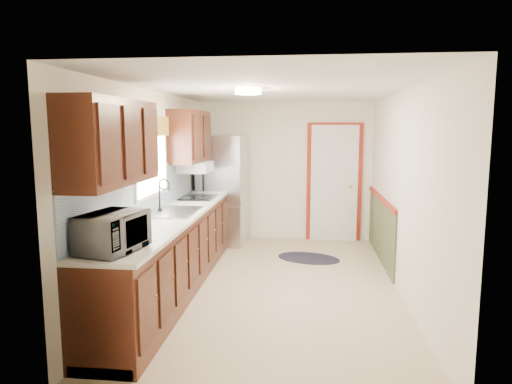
# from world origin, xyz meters

# --- Properties ---
(room_shell) EXTENTS (3.20, 5.20, 2.52)m
(room_shell) POSITION_xyz_m (0.00, 0.00, 1.20)
(room_shell) COLOR tan
(room_shell) RESTS_ON ground
(kitchen_run) EXTENTS (0.63, 4.00, 2.20)m
(kitchen_run) POSITION_xyz_m (-1.24, -0.29, 0.81)
(kitchen_run) COLOR #37160C
(kitchen_run) RESTS_ON ground
(back_wall_trim) EXTENTS (1.12, 2.30, 2.08)m
(back_wall_trim) POSITION_xyz_m (0.99, 2.21, 0.89)
(back_wall_trim) COLOR maroon
(back_wall_trim) RESTS_ON ground
(ceiling_fixture) EXTENTS (0.30, 0.30, 0.06)m
(ceiling_fixture) POSITION_xyz_m (-0.30, -0.20, 2.36)
(ceiling_fixture) COLOR #FFD88C
(ceiling_fixture) RESTS_ON room_shell
(microwave) EXTENTS (0.41, 0.62, 0.39)m
(microwave) POSITION_xyz_m (-1.20, -1.95, 1.14)
(microwave) COLOR white
(microwave) RESTS_ON kitchen_run
(refrigerator) EXTENTS (0.81, 0.79, 1.83)m
(refrigerator) POSITION_xyz_m (-1.02, 2.05, 0.91)
(refrigerator) COLOR #B7B7BC
(refrigerator) RESTS_ON ground
(rug) EXTENTS (1.08, 0.86, 0.01)m
(rug) POSITION_xyz_m (0.43, 1.24, 0.01)
(rug) COLOR black
(rug) RESTS_ON ground
(cooktop) EXTENTS (0.47, 0.57, 0.02)m
(cooktop) POSITION_xyz_m (-1.19, 0.96, 0.95)
(cooktop) COLOR black
(cooktop) RESTS_ON kitchen_run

